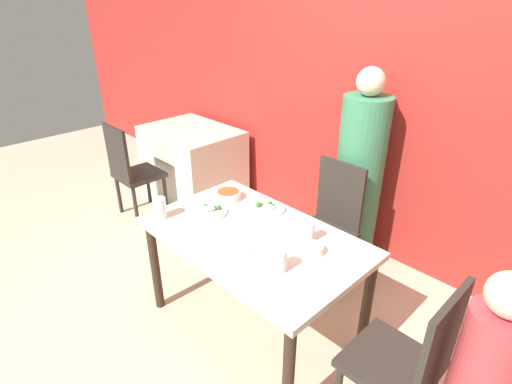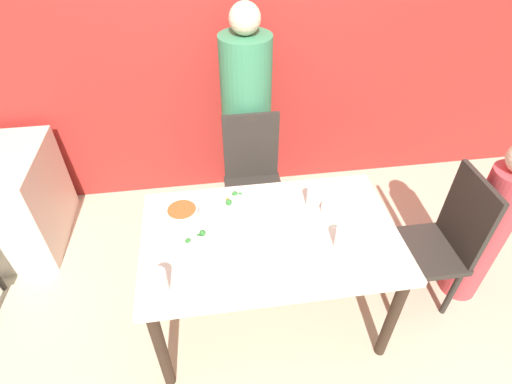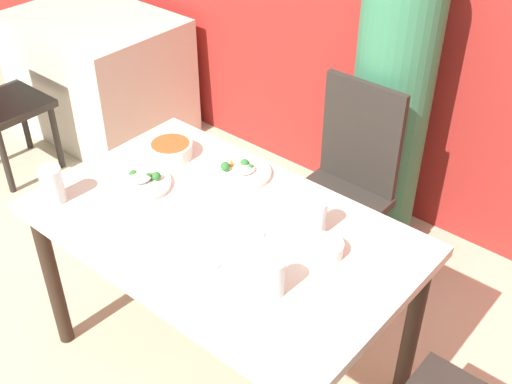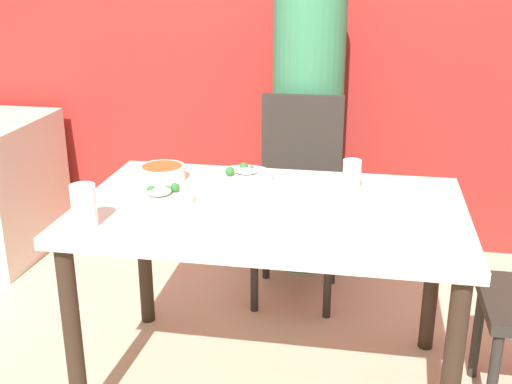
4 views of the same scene
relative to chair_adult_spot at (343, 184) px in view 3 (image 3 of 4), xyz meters
name	(u,v)px [view 3 (image 3 of 4)]	position (x,y,z in m)	size (l,w,h in m)	color
ground_plane	(227,362)	(-0.02, -0.75, -0.49)	(10.00, 10.00, 0.00)	beige
dining_table	(222,243)	(-0.02, -0.75, 0.14)	(1.33, 0.82, 0.72)	beige
chair_adult_spot	(343,184)	(0.00, 0.00, 0.00)	(0.40, 0.40, 0.94)	#2D2823
person_adult	(390,110)	(0.00, 0.34, 0.22)	(0.35, 0.35, 1.56)	#387F56
bowl_curry	(171,149)	(-0.46, -0.56, 0.26)	(0.17, 0.17, 0.06)	silver
plate_rice_adult	(241,172)	(-0.16, -0.49, 0.24)	(0.23, 0.23, 0.05)	white
plate_rice_child	(140,182)	(-0.40, -0.78, 0.24)	(0.24, 0.24, 0.05)	white
bowl_rice_small	(325,248)	(0.34, -0.65, 0.25)	(0.12, 0.12, 0.05)	white
glass_water_tall	(272,277)	(0.32, -0.89, 0.29)	(0.08, 0.08, 0.12)	silver
glass_water_short	(52,185)	(-0.56, -1.04, 0.30)	(0.08, 0.08, 0.14)	silver
glass_water_center	(317,216)	(0.25, -0.57, 0.29)	(0.07, 0.07, 0.12)	silver
fork_steel	(197,256)	(0.04, -0.92, 0.23)	(0.18, 0.03, 0.01)	silver
spoon_steel	(239,231)	(0.06, -0.75, 0.23)	(0.17, 0.10, 0.01)	silver
background_table	(100,75)	(-1.90, 0.15, -0.13)	(0.99, 0.73, 0.73)	beige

